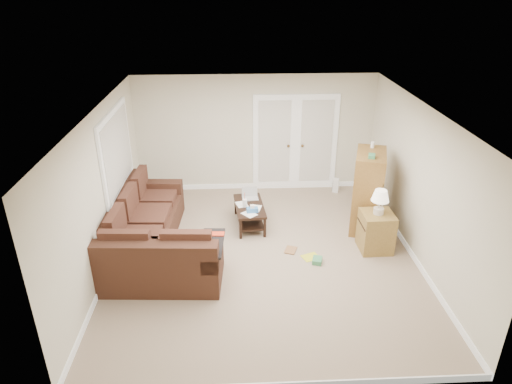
{
  "coord_description": "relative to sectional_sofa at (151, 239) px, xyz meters",
  "views": [
    {
      "loc": [
        -0.44,
        -6.46,
        4.27
      ],
      "look_at": [
        -0.11,
        0.2,
        1.1
      ],
      "focal_mm": 32.0,
      "sensor_mm": 36.0,
      "label": 1
    }
  ],
  "objects": [
    {
      "name": "wall_back",
      "position": [
        1.85,
        2.68,
        0.9
      ],
      "size": [
        5.0,
        0.02,
        2.5
      ],
      "primitive_type": "cube",
      "color": "beige",
      "rests_on": "floor"
    },
    {
      "name": "wall_right",
      "position": [
        4.35,
        -0.07,
        0.9
      ],
      "size": [
        0.02,
        5.5,
        2.5
      ],
      "primitive_type": "cube",
      "color": "beige",
      "rests_on": "floor"
    },
    {
      "name": "french_doors",
      "position": [
        2.7,
        2.64,
        0.69
      ],
      "size": [
        1.8,
        0.05,
        2.13
      ],
      "color": "white",
      "rests_on": "floor"
    },
    {
      "name": "floor",
      "position": [
        1.85,
        -0.07,
        -0.35
      ],
      "size": [
        5.5,
        5.5,
        0.0
      ],
      "primitive_type": "plane",
      "color": "gray",
      "rests_on": "ground"
    },
    {
      "name": "window_left",
      "position": [
        -0.61,
        0.93,
        1.2
      ],
      "size": [
        0.05,
        1.92,
        1.42
      ],
      "color": "white",
      "rests_on": "wall_left"
    },
    {
      "name": "floor_magazine",
      "position": [
        2.64,
        -0.15,
        -0.34
      ],
      "size": [
        0.35,
        0.31,
        0.01
      ],
      "primitive_type": "cube",
      "rotation": [
        0.0,
        0.0,
        0.38
      ],
      "color": "gold",
      "rests_on": "floor"
    },
    {
      "name": "baseboards",
      "position": [
        1.85,
        -0.07,
        -0.3
      ],
      "size": [
        5.0,
        5.5,
        0.1
      ],
      "primitive_type": null,
      "color": "white",
      "rests_on": "floor"
    },
    {
      "name": "floor_book",
      "position": [
        2.25,
        0.1,
        -0.34
      ],
      "size": [
        0.26,
        0.3,
        0.02
      ],
      "primitive_type": "imported",
      "rotation": [
        0.0,
        0.0,
        -0.35
      ],
      "color": "brown",
      "rests_on": "floor"
    },
    {
      "name": "wall_left",
      "position": [
        -0.65,
        -0.07,
        0.9
      ],
      "size": [
        0.02,
        5.5,
        2.5
      ],
      "primitive_type": "cube",
      "color": "beige",
      "rests_on": "floor"
    },
    {
      "name": "tv_armoire",
      "position": [
        3.8,
        0.84,
        0.4
      ],
      "size": [
        0.75,
        1.03,
        1.58
      ],
      "rotation": [
        0.0,
        0.0,
        -0.3
      ],
      "color": "brown",
      "rests_on": "floor"
    },
    {
      "name": "side_cabinet",
      "position": [
        3.78,
        0.06,
        0.05
      ],
      "size": [
        0.54,
        0.54,
        1.12
      ],
      "rotation": [
        0.0,
        0.0,
        0.02
      ],
      "color": "olive",
      "rests_on": "floor"
    },
    {
      "name": "space_heater",
      "position": [
        3.59,
        2.38,
        -0.19
      ],
      "size": [
        0.15,
        0.14,
        0.31
      ],
      "primitive_type": "cube",
      "rotation": [
        0.0,
        0.0,
        -0.31
      ],
      "color": "white",
      "rests_on": "floor"
    },
    {
      "name": "coffee_table",
      "position": [
        1.66,
        1.02,
        -0.12
      ],
      "size": [
        0.59,
        1.06,
        0.7
      ],
      "rotation": [
        0.0,
        0.0,
        0.08
      ],
      "color": "black",
      "rests_on": "floor"
    },
    {
      "name": "wall_front",
      "position": [
        1.85,
        -2.82,
        0.9
      ],
      "size": [
        5.0,
        0.02,
        2.5
      ],
      "primitive_type": "cube",
      "color": "beige",
      "rests_on": "floor"
    },
    {
      "name": "floor_greenbox",
      "position": [
        2.73,
        -0.31,
        -0.31
      ],
      "size": [
        0.2,
        0.23,
        0.08
      ],
      "primitive_type": "cube",
      "rotation": [
        0.0,
        0.0,
        -0.29
      ],
      "color": "#3B8150",
      "rests_on": "floor"
    },
    {
      "name": "sectional_sofa",
      "position": [
        0.0,
        0.0,
        0.0
      ],
      "size": [
        1.97,
        2.97,
        0.89
      ],
      "rotation": [
        0.0,
        0.0,
        -0.06
      ],
      "color": "#402418",
      "rests_on": "floor"
    },
    {
      "name": "ceiling",
      "position": [
        1.85,
        -0.07,
        2.15
      ],
      "size": [
        5.0,
        5.5,
        0.02
      ],
      "primitive_type": "cube",
      "color": "white",
      "rests_on": "wall_back"
    }
  ]
}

